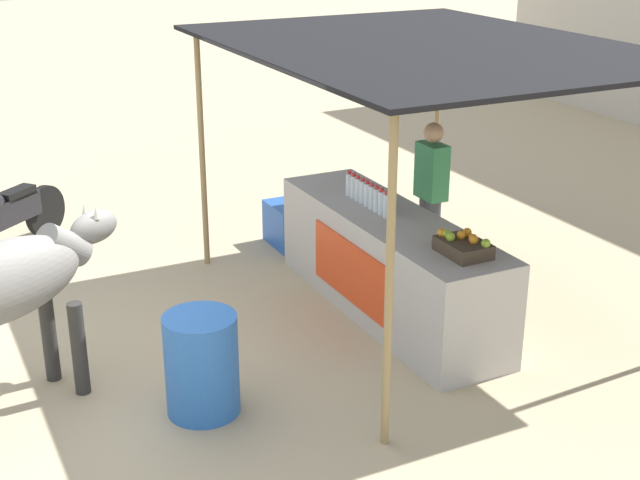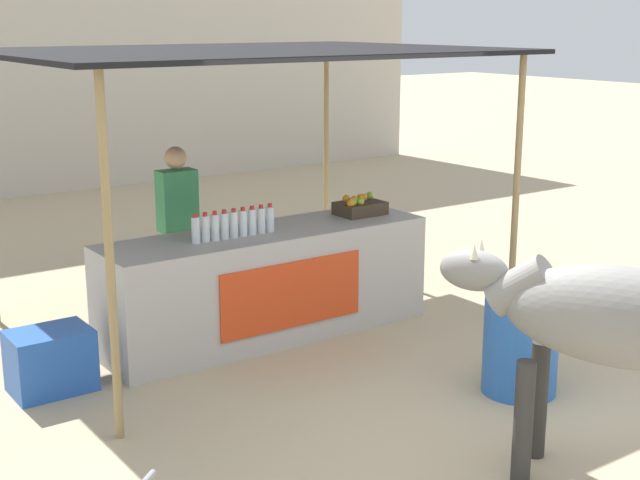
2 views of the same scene
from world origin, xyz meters
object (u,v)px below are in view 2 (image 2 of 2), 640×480
water_barrel (521,342)px  cow (610,323)px  vendor_behind_counter (179,234)px  cooler_box (51,361)px  stall_counter (267,283)px  fruit_crate (360,207)px

water_barrel → cow: size_ratio=0.45×
vendor_behind_counter → cooler_box: (-1.52, -0.85, -0.61)m
stall_counter → cow: 3.45m
fruit_crate → cow: bearing=-103.4°
vendor_behind_counter → water_barrel: bearing=-64.8°
water_barrel → fruit_crate: bearing=85.5°
fruit_crate → cooler_box: fruit_crate is taller
water_barrel → cow: cow is taller
fruit_crate → water_barrel: bearing=-94.5°
cooler_box → fruit_crate: bearing=2.8°
fruit_crate → water_barrel: 2.31m
fruit_crate → vendor_behind_counter: bearing=155.7°
stall_counter → vendor_behind_counter: (-0.48, 0.75, 0.37)m
cooler_box → cow: cow is taller
vendor_behind_counter → cow: 4.21m
stall_counter → cooler_box: bearing=-177.2°
fruit_crate → cow: cow is taller
stall_counter → fruit_crate: 1.21m
cooler_box → cow: size_ratio=0.34×
fruit_crate → cow: 3.55m
vendor_behind_counter → stall_counter: bearing=-57.6°
fruit_crate → water_barrel: fruit_crate is taller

